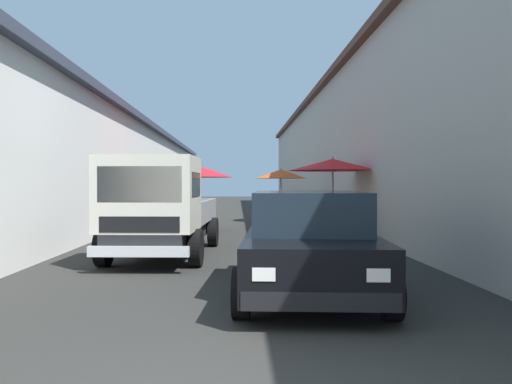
{
  "coord_description": "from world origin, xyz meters",
  "views": [
    {
      "loc": [
        -3.2,
        -0.13,
        1.56
      ],
      "look_at": [
        11.79,
        -0.69,
        1.32
      ],
      "focal_mm": 34.58,
      "sensor_mm": 36.0,
      "label": 1
    }
  ],
  "objects_px": {
    "fruit_stall_near_left": "(190,176)",
    "hatchback_car": "(308,242)",
    "fruit_stall_far_right": "(331,176)",
    "delivery_truck": "(158,210)",
    "vendor_by_crates": "(168,202)",
    "fruit_stall_near_right": "(281,183)",
    "parked_scooter": "(283,214)"
  },
  "relations": [
    {
      "from": "fruit_stall_near_left",
      "to": "hatchback_car",
      "type": "distance_m",
      "value": 9.39
    },
    {
      "from": "fruit_stall_near_left",
      "to": "hatchback_car",
      "type": "height_order",
      "value": "fruit_stall_near_left"
    },
    {
      "from": "fruit_stall_far_right",
      "to": "delivery_truck",
      "type": "distance_m",
      "value": 6.05
    },
    {
      "from": "delivery_truck",
      "to": "vendor_by_crates",
      "type": "relative_size",
      "value": 3.24
    },
    {
      "from": "fruit_stall_far_right",
      "to": "fruit_stall_near_right",
      "type": "bearing_deg",
      "value": 8.6
    },
    {
      "from": "fruit_stall_far_right",
      "to": "parked_scooter",
      "type": "bearing_deg",
      "value": 13.83
    },
    {
      "from": "parked_scooter",
      "to": "fruit_stall_far_right",
      "type": "bearing_deg",
      "value": -166.17
    },
    {
      "from": "hatchback_car",
      "to": "vendor_by_crates",
      "type": "distance_m",
      "value": 11.88
    },
    {
      "from": "hatchback_car",
      "to": "parked_scooter",
      "type": "relative_size",
      "value": 2.38
    },
    {
      "from": "fruit_stall_near_left",
      "to": "hatchback_car",
      "type": "xyz_separation_m",
      "value": [
        -8.98,
        -2.54,
        -1.08
      ]
    },
    {
      "from": "fruit_stall_near_right",
      "to": "parked_scooter",
      "type": "distance_m",
      "value": 2.23
    },
    {
      "from": "fruit_stall_near_left",
      "to": "parked_scooter",
      "type": "height_order",
      "value": "fruit_stall_near_left"
    },
    {
      "from": "hatchback_car",
      "to": "delivery_truck",
      "type": "bearing_deg",
      "value": 40.82
    },
    {
      "from": "delivery_truck",
      "to": "hatchback_car",
      "type": "bearing_deg",
      "value": -139.18
    },
    {
      "from": "vendor_by_crates",
      "to": "fruit_stall_far_right",
      "type": "bearing_deg",
      "value": -127.97
    },
    {
      "from": "delivery_truck",
      "to": "parked_scooter",
      "type": "relative_size",
      "value": 2.96
    },
    {
      "from": "fruit_stall_near_left",
      "to": "delivery_truck",
      "type": "height_order",
      "value": "fruit_stall_near_left"
    },
    {
      "from": "parked_scooter",
      "to": "fruit_stall_near_right",
      "type": "bearing_deg",
      "value": -3.22
    },
    {
      "from": "delivery_truck",
      "to": "parked_scooter",
      "type": "distance_m",
      "value": 8.96
    },
    {
      "from": "vendor_by_crates",
      "to": "fruit_stall_near_left",
      "type": "bearing_deg",
      "value": -155.95
    },
    {
      "from": "fruit_stall_far_right",
      "to": "fruit_stall_near_right",
      "type": "height_order",
      "value": "fruit_stall_far_right"
    },
    {
      "from": "delivery_truck",
      "to": "fruit_stall_far_right",
      "type": "bearing_deg",
      "value": -46.2
    },
    {
      "from": "hatchback_car",
      "to": "parked_scooter",
      "type": "height_order",
      "value": "hatchback_car"
    },
    {
      "from": "fruit_stall_near_left",
      "to": "vendor_by_crates",
      "type": "bearing_deg",
      "value": 24.05
    },
    {
      "from": "fruit_stall_near_left",
      "to": "fruit_stall_near_right",
      "type": "xyz_separation_m",
      "value": [
        4.26,
        -3.33,
        -0.21
      ]
    },
    {
      "from": "fruit_stall_near_right",
      "to": "hatchback_car",
      "type": "bearing_deg",
      "value": 176.58
    },
    {
      "from": "vendor_by_crates",
      "to": "hatchback_car",
      "type": "bearing_deg",
      "value": -162.45
    },
    {
      "from": "fruit_stall_far_right",
      "to": "fruit_stall_near_left",
      "type": "xyz_separation_m",
      "value": [
        1.78,
        4.24,
        0.01
      ]
    },
    {
      "from": "delivery_truck",
      "to": "parked_scooter",
      "type": "xyz_separation_m",
      "value": [
        8.3,
        -3.31,
        -0.59
      ]
    },
    {
      "from": "hatchback_car",
      "to": "fruit_stall_near_left",
      "type": "bearing_deg",
      "value": 15.77
    },
    {
      "from": "hatchback_car",
      "to": "parked_scooter",
      "type": "distance_m",
      "value": 11.37
    },
    {
      "from": "hatchback_car",
      "to": "delivery_truck",
      "type": "relative_size",
      "value": 0.81
    }
  ]
}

